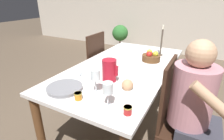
{
  "coord_description": "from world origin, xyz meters",
  "views": [
    {
      "loc": [
        0.7,
        -1.57,
        1.43
      ],
      "look_at": [
        0.0,
        -0.27,
        0.8
      ],
      "focal_mm": 28.0,
      "sensor_mm": 36.0,
      "label": 1
    }
  ],
  "objects_px": {
    "teacup_near_person": "(76,73)",
    "candlestick_tall": "(161,44)",
    "wine_glass_juice": "(108,89)",
    "jam_jar_red": "(128,110)",
    "serving_tray": "(65,88)",
    "fruit_bowl": "(151,57)",
    "bread_plate": "(127,87)",
    "jam_jar_amber": "(78,96)",
    "teacup_across": "(99,63)",
    "chair_opposite": "(90,67)",
    "chair_person_side": "(178,119)",
    "person_seated": "(195,105)",
    "red_pitcher": "(109,70)",
    "wine_glass_water": "(95,76)",
    "potted_plant": "(120,35)"
  },
  "relations": [
    {
      "from": "teacup_near_person",
      "to": "candlestick_tall",
      "type": "distance_m",
      "value": 1.11
    },
    {
      "from": "wine_glass_juice",
      "to": "jam_jar_red",
      "type": "xyz_separation_m",
      "value": [
        0.15,
        -0.01,
        -0.1
      ]
    },
    {
      "from": "serving_tray",
      "to": "fruit_bowl",
      "type": "distance_m",
      "value": 1.05
    },
    {
      "from": "bread_plate",
      "to": "fruit_bowl",
      "type": "xyz_separation_m",
      "value": [
        -0.03,
        0.74,
        0.02
      ]
    },
    {
      "from": "serving_tray",
      "to": "candlestick_tall",
      "type": "xyz_separation_m",
      "value": [
        0.44,
        1.22,
        0.13
      ]
    },
    {
      "from": "jam_jar_amber",
      "to": "jam_jar_red",
      "type": "xyz_separation_m",
      "value": [
        0.38,
        0.01,
        0.0
      ]
    },
    {
      "from": "teacup_across",
      "to": "chair_opposite",
      "type": "bearing_deg",
      "value": 137.0
    },
    {
      "from": "jam_jar_amber",
      "to": "teacup_across",
      "type": "bearing_deg",
      "value": 109.51
    },
    {
      "from": "chair_person_side",
      "to": "chair_opposite",
      "type": "xyz_separation_m",
      "value": [
        -1.27,
        0.57,
        0.0
      ]
    },
    {
      "from": "wine_glass_juice",
      "to": "fruit_bowl",
      "type": "xyz_separation_m",
      "value": [
        -0.01,
        1.0,
        -0.08
      ]
    },
    {
      "from": "chair_opposite",
      "to": "wine_glass_juice",
      "type": "xyz_separation_m",
      "value": [
        0.85,
        -0.98,
        0.36
      ]
    },
    {
      "from": "chair_opposite",
      "to": "jam_jar_amber",
      "type": "distance_m",
      "value": 1.21
    },
    {
      "from": "wine_glass_juice",
      "to": "person_seated",
      "type": "bearing_deg",
      "value": 35.88
    },
    {
      "from": "chair_person_side",
      "to": "serving_tray",
      "type": "xyz_separation_m",
      "value": [
        -0.83,
        -0.38,
        0.25
      ]
    },
    {
      "from": "teacup_near_person",
      "to": "jam_jar_amber",
      "type": "bearing_deg",
      "value": -49.0
    },
    {
      "from": "red_pitcher",
      "to": "fruit_bowl",
      "type": "relative_size",
      "value": 0.95
    },
    {
      "from": "jam_jar_amber",
      "to": "fruit_bowl",
      "type": "height_order",
      "value": "fruit_bowl"
    },
    {
      "from": "red_pitcher",
      "to": "wine_glass_water",
      "type": "xyz_separation_m",
      "value": [
        0.01,
        -0.23,
        0.04
      ]
    },
    {
      "from": "chair_opposite",
      "to": "red_pitcher",
      "type": "height_order",
      "value": "chair_opposite"
    },
    {
      "from": "chair_person_side",
      "to": "candlestick_tall",
      "type": "distance_m",
      "value": 1.01
    },
    {
      "from": "teacup_across",
      "to": "fruit_bowl",
      "type": "xyz_separation_m",
      "value": [
        0.44,
        0.39,
        0.02
      ]
    },
    {
      "from": "chair_person_side",
      "to": "teacup_near_person",
      "type": "distance_m",
      "value": 0.96
    },
    {
      "from": "bread_plate",
      "to": "teacup_across",
      "type": "bearing_deg",
      "value": 144.08
    },
    {
      "from": "chair_opposite",
      "to": "red_pitcher",
      "type": "bearing_deg",
      "value": -133.49
    },
    {
      "from": "serving_tray",
      "to": "candlestick_tall",
      "type": "distance_m",
      "value": 1.31
    },
    {
      "from": "wine_glass_water",
      "to": "potted_plant",
      "type": "height_order",
      "value": "wine_glass_water"
    },
    {
      "from": "teacup_across",
      "to": "serving_tray",
      "type": "distance_m",
      "value": 0.58
    },
    {
      "from": "wine_glass_water",
      "to": "candlestick_tall",
      "type": "height_order",
      "value": "candlestick_tall"
    },
    {
      "from": "wine_glass_juice",
      "to": "jam_jar_red",
      "type": "distance_m",
      "value": 0.18
    },
    {
      "from": "teacup_across",
      "to": "serving_tray",
      "type": "xyz_separation_m",
      "value": [
        0.04,
        -0.58,
        -0.01
      ]
    },
    {
      "from": "chair_opposite",
      "to": "wine_glass_juice",
      "type": "relative_size",
      "value": 5.61
    },
    {
      "from": "chair_opposite",
      "to": "potted_plant",
      "type": "relative_size",
      "value": 1.39
    },
    {
      "from": "chair_opposite",
      "to": "wine_glass_juice",
      "type": "bearing_deg",
      "value": -139.04
    },
    {
      "from": "jam_jar_amber",
      "to": "potted_plant",
      "type": "relative_size",
      "value": 0.08
    },
    {
      "from": "teacup_near_person",
      "to": "jam_jar_amber",
      "type": "distance_m",
      "value": 0.41
    },
    {
      "from": "red_pitcher",
      "to": "teacup_near_person",
      "type": "xyz_separation_m",
      "value": [
        -0.31,
        -0.06,
        -0.07
      ]
    },
    {
      "from": "chair_person_side",
      "to": "person_seated",
      "type": "xyz_separation_m",
      "value": [
        0.1,
        -0.04,
        0.19
      ]
    },
    {
      "from": "person_seated",
      "to": "jam_jar_amber",
      "type": "height_order",
      "value": "person_seated"
    },
    {
      "from": "chair_opposite",
      "to": "bread_plate",
      "type": "bearing_deg",
      "value": -129.33
    },
    {
      "from": "teacup_near_person",
      "to": "bread_plate",
      "type": "xyz_separation_m",
      "value": [
        0.52,
        -0.02,
        0.0
      ]
    },
    {
      "from": "teacup_near_person",
      "to": "teacup_across",
      "type": "distance_m",
      "value": 0.33
    },
    {
      "from": "chair_opposite",
      "to": "jam_jar_red",
      "type": "relative_size",
      "value": 17.97
    },
    {
      "from": "serving_tray",
      "to": "jam_jar_amber",
      "type": "relative_size",
      "value": 5.01
    },
    {
      "from": "person_seated",
      "to": "wine_glass_juice",
      "type": "height_order",
      "value": "person_seated"
    },
    {
      "from": "wine_glass_water",
      "to": "bread_plate",
      "type": "height_order",
      "value": "wine_glass_water"
    },
    {
      "from": "red_pitcher",
      "to": "chair_person_side",
      "type": "bearing_deg",
      "value": 6.05
    },
    {
      "from": "teacup_near_person",
      "to": "candlestick_tall",
      "type": "height_order",
      "value": "candlestick_tall"
    },
    {
      "from": "fruit_bowl",
      "to": "jam_jar_amber",
      "type": "bearing_deg",
      "value": -101.98
    },
    {
      "from": "red_pitcher",
      "to": "potted_plant",
      "type": "height_order",
      "value": "red_pitcher"
    },
    {
      "from": "serving_tray",
      "to": "jam_jar_red",
      "type": "distance_m",
      "value": 0.56
    }
  ]
}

